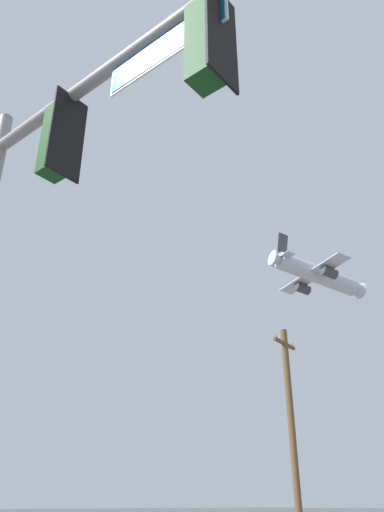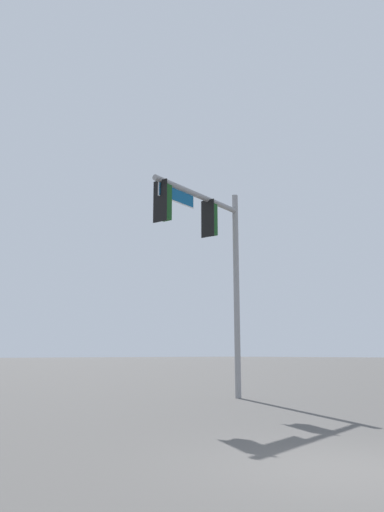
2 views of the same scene
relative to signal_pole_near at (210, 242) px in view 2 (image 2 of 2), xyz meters
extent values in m
plane|color=#514F4C|center=(5.11, 8.30, -5.24)|extent=(400.00, 400.00, 0.00)
cylinder|color=gray|center=(-1.61, -0.34, -1.59)|extent=(0.21, 0.21, 7.30)
cylinder|color=gray|center=(0.59, 0.13, 1.46)|extent=(4.45, 1.12, 0.18)
cube|color=black|center=(0.12, 0.03, 0.79)|extent=(0.14, 0.51, 1.30)
cube|color=#144719|center=(-0.07, -0.01, 0.79)|extent=(0.42, 0.39, 1.10)
cylinder|color=#144719|center=(-0.07, -0.01, 1.40)|extent=(0.04, 0.04, 0.12)
cylinder|color=#340503|center=(-0.26, -0.06, 1.12)|extent=(0.08, 0.22, 0.22)
cylinder|color=yellow|center=(-0.26, -0.06, 0.79)|extent=(0.08, 0.22, 0.22)
cylinder|color=black|center=(-0.26, -0.06, 0.46)|extent=(0.08, 0.22, 0.22)
cube|color=black|center=(2.54, 0.54, 0.79)|extent=(0.14, 0.51, 1.30)
cube|color=#144719|center=(2.36, 0.50, 0.79)|extent=(0.42, 0.39, 1.10)
cylinder|color=#144719|center=(2.36, 0.50, 1.40)|extent=(0.04, 0.04, 0.12)
cylinder|color=#340503|center=(2.16, 0.46, 1.12)|extent=(0.08, 0.22, 0.22)
cylinder|color=yellow|center=(2.16, 0.46, 0.79)|extent=(0.08, 0.22, 0.22)
cylinder|color=black|center=(2.16, 0.46, 0.46)|extent=(0.08, 0.22, 0.22)
cube|color=#0A4C7F|center=(1.77, 0.38, 1.17)|extent=(1.67, 0.39, 0.39)
cube|color=white|center=(1.77, 0.38, 1.17)|extent=(1.73, 0.39, 0.45)
camera|label=1|loc=(5.12, -1.94, -3.54)|focal=35.00mm
camera|label=2|loc=(11.24, 12.06, -3.74)|focal=35.00mm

